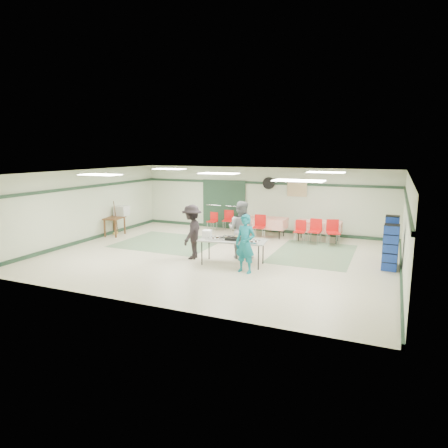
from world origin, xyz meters
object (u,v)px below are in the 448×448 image
at_px(volunteer_grey, 241,230).
at_px(crate_stack_red, 390,251).
at_px(volunteer_dark, 192,232).
at_px(chair_c, 333,230).
at_px(chair_loose_b, 213,219).
at_px(chair_d, 260,224).
at_px(broom, 116,217).
at_px(serving_table, 233,241).
at_px(chair_b, 300,229).
at_px(crate_stack_blue_a, 391,240).
at_px(crate_stack_blue_b, 390,248).
at_px(chair_a, 315,229).
at_px(office_printer, 121,211).
at_px(dining_table_b, 263,222).
at_px(dining_table_a, 319,226).
at_px(volunteer_teal, 245,244).
at_px(printer_table, 115,220).
at_px(chair_loose_a, 228,218).

bearing_deg(volunteer_grey, crate_stack_red, -165.31).
xyz_separation_m(volunteer_dark, chair_c, (3.85, 3.55, -0.28)).
bearing_deg(volunteer_dark, chair_loose_b, -173.62).
relative_size(chair_d, broom, 0.69).
xyz_separation_m(serving_table, chair_b, (1.24, 3.65, -0.20)).
relative_size(crate_stack_blue_a, broom, 1.10).
distance_m(chair_c, crate_stack_blue_b, 3.12).
relative_size(chair_a, office_printer, 1.83).
relative_size(chair_loose_b, crate_stack_red, 0.77).
height_order(volunteer_grey, dining_table_b, volunteer_grey).
xyz_separation_m(serving_table, crate_stack_blue_b, (4.37, 1.22, -0.05)).
bearing_deg(volunteer_grey, dining_table_b, -78.75).
xyz_separation_m(volunteer_grey, crate_stack_red, (4.40, 0.73, -0.41)).
bearing_deg(chair_b, volunteer_dark, -127.62).
bearing_deg(dining_table_b, broom, -158.96).
distance_m(dining_table_b, chair_b, 1.73).
xyz_separation_m(crate_stack_red, crate_stack_blue_b, (0.00, -0.30, 0.16)).
xyz_separation_m(dining_table_a, crate_stack_blue_a, (2.56, -2.40, 0.18)).
distance_m(crate_stack_blue_b, office_printer, 10.38).
distance_m(chair_b, office_printer, 7.28).
relative_size(dining_table_b, crate_stack_blue_b, 1.40).
relative_size(dining_table_b, chair_loose_b, 2.40).
distance_m(volunteer_grey, volunteer_dark, 1.56).
height_order(serving_table, broom, broom).
xyz_separation_m(chair_c, broom, (-8.43, -1.50, 0.13)).
relative_size(volunteer_teal, office_printer, 3.26).
bearing_deg(printer_table, chair_a, 2.69).
relative_size(dining_table_a, dining_table_b, 0.90).
bearing_deg(office_printer, crate_stack_red, -8.14).
bearing_deg(broom, volunteer_grey, -25.25).
height_order(crate_stack_blue_a, crate_stack_red, crate_stack_blue_a).
bearing_deg(crate_stack_blue_b, dining_table_b, 147.81).
height_order(crate_stack_blue_a, crate_stack_blue_b, crate_stack_blue_a).
distance_m(dining_table_b, chair_loose_b, 2.35).
bearing_deg(chair_b, serving_table, -109.27).
xyz_separation_m(volunteer_dark, dining_table_b, (1.04, 4.11, -0.29)).
relative_size(volunteer_grey, chair_loose_a, 2.09).
bearing_deg(volunteer_teal, crate_stack_blue_b, 36.65).
relative_size(serving_table, chair_c, 2.20).
bearing_deg(chair_c, serving_table, -143.11).
distance_m(volunteer_teal, crate_stack_blue_a, 4.46).
height_order(crate_stack_blue_b, printer_table, crate_stack_blue_b).
relative_size(chair_b, office_printer, 1.66).
height_order(chair_loose_b, crate_stack_blue_a, crate_stack_blue_a).
distance_m(serving_table, chair_loose_a, 5.16).
xyz_separation_m(chair_c, printer_table, (-8.35, -1.68, 0.06)).
height_order(serving_table, chair_b, chair_b).
xyz_separation_m(chair_loose_b, office_printer, (-3.21, -2.05, 0.47)).
bearing_deg(dining_table_a, volunteer_teal, -105.02).
xyz_separation_m(volunteer_teal, chair_loose_b, (-3.35, 5.10, -0.36)).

